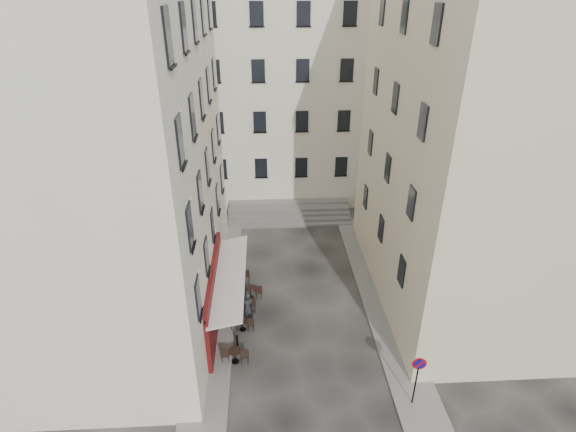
{
  "coord_description": "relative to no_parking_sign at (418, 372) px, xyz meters",
  "views": [
    {
      "loc": [
        -1.71,
        -17.31,
        15.86
      ],
      "look_at": [
        -0.54,
        4.0,
        4.66
      ],
      "focal_mm": 28.0,
      "sensor_mm": 36.0,
      "label": 1
    }
  ],
  "objects": [
    {
      "name": "ground",
      "position": [
        -4.23,
        4.55,
        -1.88
      ],
      "size": [
        90.0,
        90.0,
        0.0
      ],
      "primitive_type": "plane",
      "color": "black",
      "rests_on": "ground"
    },
    {
      "name": "sidewalk_left",
      "position": [
        -8.73,
        8.55,
        -1.82
      ],
      "size": [
        2.0,
        22.0,
        0.12
      ],
      "primitive_type": "cube",
      "color": "slate",
      "rests_on": "ground"
    },
    {
      "name": "sidewalk_right",
      "position": [
        0.27,
        7.55,
        -1.82
      ],
      "size": [
        2.0,
        18.0,
        0.12
      ],
      "primitive_type": "cube",
      "color": "slate",
      "rests_on": "ground"
    },
    {
      "name": "building_left",
      "position": [
        -14.73,
        7.55,
        8.43
      ],
      "size": [
        12.2,
        16.2,
        20.6
      ],
      "color": "beige",
      "rests_on": "ground"
    },
    {
      "name": "building_right",
      "position": [
        6.27,
        8.05,
        7.43
      ],
      "size": [
        12.2,
        14.2,
        18.6
      ],
      "color": "beige",
      "rests_on": "ground"
    },
    {
      "name": "building_back",
      "position": [
        -5.23,
        23.55,
        7.43
      ],
      "size": [
        18.2,
        10.2,
        18.6
      ],
      "color": "beige",
      "rests_on": "ground"
    },
    {
      "name": "cafe_storefront",
      "position": [
        -8.54,
        5.55,
        -0.0
      ],
      "size": [
        1.74,
        7.3,
        3.5
      ],
      "color": "#490E0A",
      "rests_on": "ground"
    },
    {
      "name": "stone_steps",
      "position": [
        -4.23,
        17.12,
        -1.48
      ],
      "size": [
        9.0,
        3.15,
        0.8
      ],
      "color": "#64615F",
      "rests_on": "ground"
    },
    {
      "name": "bollard_near",
      "position": [
        -7.48,
        3.55,
        -1.36
      ],
      "size": [
        0.12,
        0.12,
        0.98
      ],
      "color": "black",
      "rests_on": "ground"
    },
    {
      "name": "bollard_mid",
      "position": [
        -7.48,
        7.05,
        -1.36
      ],
      "size": [
        0.12,
        0.12,
        0.98
      ],
      "color": "black",
      "rests_on": "ground"
    },
    {
      "name": "bollard_far",
      "position": [
        -7.48,
        10.55,
        -1.36
      ],
      "size": [
        0.12,
        0.12,
        0.98
      ],
      "color": "black",
      "rests_on": "ground"
    },
    {
      "name": "no_parking_sign",
      "position": [
        0.0,
        0.0,
        0.0
      ],
      "size": [
        0.61,
        0.12,
        2.66
      ],
      "rotation": [
        0.0,
        0.0,
        -0.11
      ],
      "color": "black",
      "rests_on": "ground"
    },
    {
      "name": "bistro_table_a",
      "position": [
        -7.55,
        2.82,
        -1.42
      ],
      "size": [
        1.28,
        0.6,
        0.9
      ],
      "color": "black",
      "rests_on": "ground"
    },
    {
      "name": "bistro_table_b",
      "position": [
        -7.28,
        4.98,
        -1.46
      ],
      "size": [
        1.18,
        0.55,
        0.83
      ],
      "color": "black",
      "rests_on": "ground"
    },
    {
      "name": "bistro_table_c",
      "position": [
        -7.31,
        6.44,
        -1.39
      ],
      "size": [
        1.38,
        0.65,
        0.97
      ],
      "color": "black",
      "rests_on": "ground"
    },
    {
      "name": "bistro_table_d",
      "position": [
        -6.91,
        7.6,
        -1.43
      ],
      "size": [
        1.27,
        0.6,
        0.89
      ],
      "color": "black",
      "rests_on": "ground"
    },
    {
      "name": "bistro_table_e",
      "position": [
        -7.63,
        9.23,
        -1.43
      ],
      "size": [
        1.25,
        0.59,
        0.88
      ],
      "color": "black",
      "rests_on": "ground"
    },
    {
      "name": "pedestrian",
      "position": [
        -7.02,
        5.53,
        -0.94
      ],
      "size": [
        0.82,
        0.72,
        1.89
      ],
      "primitive_type": "imported",
      "rotation": [
        0.0,
        0.0,
        3.62
      ],
      "color": "black",
      "rests_on": "ground"
    }
  ]
}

